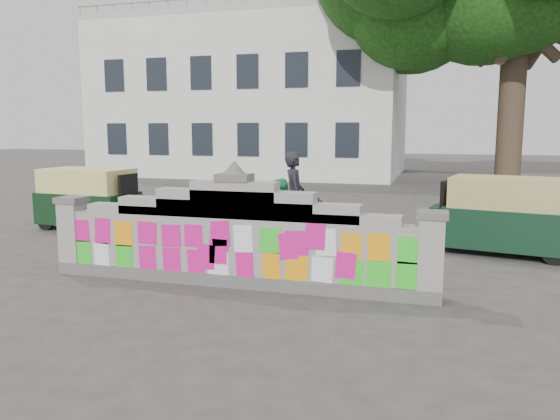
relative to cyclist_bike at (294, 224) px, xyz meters
The scene contains 8 objects.
ground 2.92m from the cyclist_bike, 94.39° to the right, with size 100.00×100.00×0.00m, color #383533.
parapet_wall 2.89m from the cyclist_bike, 94.38° to the right, with size 6.48×0.44×2.01m.
building 20.73m from the cyclist_bike, 110.69° to the left, with size 16.00×10.00×8.90m.
cyclist_bike is the anchor object (origin of this frame).
cyclist_rider 0.37m from the cyclist_bike, ahead, with size 0.65×0.43×1.78m, color black.
pedestrian 0.46m from the cyclist_bike, 124.28° to the right, with size 0.73×0.57×1.50m, color #28966A.
rickshaw_left 5.57m from the cyclist_bike, behind, with size 2.79×1.46×1.52m.
rickshaw_right 4.23m from the cyclist_bike, 10.20° to the left, with size 2.87×1.75×1.54m.
Camera 1 is at (3.07, -7.99, 2.49)m, focal length 35.00 mm.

